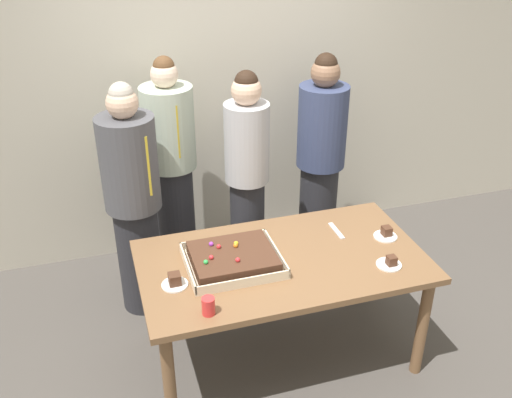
{
  "coord_description": "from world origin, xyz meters",
  "views": [
    {
      "loc": [
        -0.99,
        -2.68,
        2.72
      ],
      "look_at": [
        -0.12,
        0.15,
        1.11
      ],
      "focal_mm": 40.22,
      "sensor_mm": 36.0,
      "label": 1
    }
  ],
  "objects_px": {
    "cake_server_utensil": "(336,231)",
    "person_serving_front": "(321,158)",
    "drink_cup_nearest": "(208,306)",
    "plated_slice_near_left": "(386,234)",
    "plated_slice_far_left": "(175,281)",
    "person_green_shirt_behind": "(247,181)",
    "party_table": "(282,271)",
    "plated_slice_near_right": "(390,263)",
    "person_striped_tie_right": "(172,169)",
    "sheet_cake": "(233,259)",
    "person_far_right_suit": "(133,201)"
  },
  "relations": [
    {
      "from": "person_serving_front",
      "to": "plated_slice_near_left",
      "type": "bearing_deg",
      "value": 44.46
    },
    {
      "from": "plated_slice_near_left",
      "to": "person_serving_front",
      "type": "relative_size",
      "value": 0.09
    },
    {
      "from": "cake_server_utensil",
      "to": "person_serving_front",
      "type": "distance_m",
      "value": 0.93
    },
    {
      "from": "plated_slice_near_right",
      "to": "person_serving_front",
      "type": "height_order",
      "value": "person_serving_front"
    },
    {
      "from": "plated_slice_near_left",
      "to": "person_far_right_suit",
      "type": "distance_m",
      "value": 1.68
    },
    {
      "from": "sheet_cake",
      "to": "plated_slice_near_left",
      "type": "xyz_separation_m",
      "value": [
        1.01,
        0.01,
        -0.02
      ]
    },
    {
      "from": "drink_cup_nearest",
      "to": "cake_server_utensil",
      "type": "relative_size",
      "value": 0.5
    },
    {
      "from": "party_table",
      "to": "person_striped_tie_right",
      "type": "bearing_deg",
      "value": 111.46
    },
    {
      "from": "drink_cup_nearest",
      "to": "person_green_shirt_behind",
      "type": "bearing_deg",
      "value": 64.78
    },
    {
      "from": "cake_server_utensil",
      "to": "person_serving_front",
      "type": "bearing_deg",
      "value": 73.97
    },
    {
      "from": "plated_slice_near_right",
      "to": "person_far_right_suit",
      "type": "bearing_deg",
      "value": 142.4
    },
    {
      "from": "party_table",
      "to": "plated_slice_near_left",
      "type": "relative_size",
      "value": 11.43
    },
    {
      "from": "party_table",
      "to": "drink_cup_nearest",
      "type": "xyz_separation_m",
      "value": [
        -0.54,
        -0.36,
        0.14
      ]
    },
    {
      "from": "cake_server_utensil",
      "to": "person_green_shirt_behind",
      "type": "bearing_deg",
      "value": 124.03
    },
    {
      "from": "person_green_shirt_behind",
      "to": "person_striped_tie_right",
      "type": "distance_m",
      "value": 0.6
    },
    {
      "from": "party_table",
      "to": "cake_server_utensil",
      "type": "bearing_deg",
      "value": 23.78
    },
    {
      "from": "drink_cup_nearest",
      "to": "person_green_shirt_behind",
      "type": "xyz_separation_m",
      "value": [
        0.56,
        1.18,
        0.08
      ]
    },
    {
      "from": "party_table",
      "to": "sheet_cake",
      "type": "bearing_deg",
      "value": 174.84
    },
    {
      "from": "person_far_right_suit",
      "to": "person_striped_tie_right",
      "type": "bearing_deg",
      "value": 106.75
    },
    {
      "from": "plated_slice_far_left",
      "to": "person_striped_tie_right",
      "type": "height_order",
      "value": "person_striped_tie_right"
    },
    {
      "from": "plated_slice_near_left",
      "to": "person_striped_tie_right",
      "type": "height_order",
      "value": "person_striped_tie_right"
    },
    {
      "from": "plated_slice_near_left",
      "to": "cake_server_utensil",
      "type": "bearing_deg",
      "value": 150.7
    },
    {
      "from": "party_table",
      "to": "person_far_right_suit",
      "type": "distance_m",
      "value": 1.14
    },
    {
      "from": "drink_cup_nearest",
      "to": "cake_server_utensil",
      "type": "distance_m",
      "value": 1.12
    },
    {
      "from": "sheet_cake",
      "to": "drink_cup_nearest",
      "type": "relative_size",
      "value": 5.5
    },
    {
      "from": "plated_slice_near_right",
      "to": "person_far_right_suit",
      "type": "height_order",
      "value": "person_far_right_suit"
    },
    {
      "from": "party_table",
      "to": "person_serving_front",
      "type": "bearing_deg",
      "value": 57.24
    },
    {
      "from": "drink_cup_nearest",
      "to": "person_green_shirt_behind",
      "type": "relative_size",
      "value": 0.06
    },
    {
      "from": "person_far_right_suit",
      "to": "person_serving_front",
      "type": "bearing_deg",
      "value": 68.49
    },
    {
      "from": "drink_cup_nearest",
      "to": "plated_slice_near_right",
      "type": "bearing_deg",
      "value": 5.6
    },
    {
      "from": "plated_slice_near_left",
      "to": "person_serving_front",
      "type": "xyz_separation_m",
      "value": [
        -0.02,
        1.04,
        0.09
      ]
    },
    {
      "from": "cake_server_utensil",
      "to": "plated_slice_far_left",
      "type": "bearing_deg",
      "value": -166.58
    },
    {
      "from": "sheet_cake",
      "to": "person_striped_tie_right",
      "type": "height_order",
      "value": "person_striped_tie_right"
    },
    {
      "from": "plated_slice_far_left",
      "to": "person_green_shirt_behind",
      "type": "xyz_separation_m",
      "value": [
        0.68,
        0.89,
        0.1
      ]
    },
    {
      "from": "plated_slice_near_left",
      "to": "person_serving_front",
      "type": "distance_m",
      "value": 1.04
    },
    {
      "from": "plated_slice_near_right",
      "to": "person_far_right_suit",
      "type": "relative_size",
      "value": 0.09
    },
    {
      "from": "plated_slice_far_left",
      "to": "person_serving_front",
      "type": "height_order",
      "value": "person_serving_front"
    },
    {
      "from": "person_serving_front",
      "to": "person_far_right_suit",
      "type": "bearing_deg",
      "value": -35.96
    },
    {
      "from": "drink_cup_nearest",
      "to": "person_striped_tie_right",
      "type": "height_order",
      "value": "person_striped_tie_right"
    },
    {
      "from": "plated_slice_near_right",
      "to": "person_striped_tie_right",
      "type": "relative_size",
      "value": 0.09
    },
    {
      "from": "person_far_right_suit",
      "to": "person_green_shirt_behind",
      "type": "bearing_deg",
      "value": 59.06
    },
    {
      "from": "party_table",
      "to": "drink_cup_nearest",
      "type": "relative_size",
      "value": 17.15
    },
    {
      "from": "plated_slice_near_right",
      "to": "person_green_shirt_behind",
      "type": "distance_m",
      "value": 1.21
    },
    {
      "from": "cake_server_utensil",
      "to": "drink_cup_nearest",
      "type": "bearing_deg",
      "value": -150.31
    },
    {
      "from": "person_serving_front",
      "to": "plated_slice_near_right",
      "type": "bearing_deg",
      "value": 38.56
    },
    {
      "from": "plated_slice_near_right",
      "to": "person_green_shirt_behind",
      "type": "xyz_separation_m",
      "value": [
        -0.56,
        1.07,
        0.11
      ]
    },
    {
      "from": "person_green_shirt_behind",
      "to": "person_far_right_suit",
      "type": "bearing_deg",
      "value": -66.81
    },
    {
      "from": "cake_server_utensil",
      "to": "person_serving_front",
      "type": "relative_size",
      "value": 0.12
    },
    {
      "from": "plated_slice_near_right",
      "to": "cake_server_utensil",
      "type": "height_order",
      "value": "plated_slice_near_right"
    },
    {
      "from": "person_serving_front",
      "to": "person_green_shirt_behind",
      "type": "relative_size",
      "value": 1.0
    }
  ]
}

